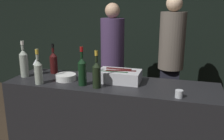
{
  "coord_description": "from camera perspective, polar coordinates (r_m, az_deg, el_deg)",
  "views": [
    {
      "loc": [
        0.63,
        -1.87,
        1.7
      ],
      "look_at": [
        0.0,
        0.32,
        1.08
      ],
      "focal_mm": 40.0,
      "sensor_mm": 36.0,
      "label": 1
    }
  ],
  "objects": [
    {
      "name": "wall_back_chalkboard",
      "position": [
        4.38,
        7.97,
        11.22
      ],
      "size": [
        6.4,
        0.06,
        2.8
      ],
      "color": "black",
      "rests_on": "ground_plane"
    },
    {
      "name": "person_blond_tee",
      "position": [
        3.45,
        13.35,
        3.27
      ],
      "size": [
        0.34,
        0.34,
        1.79
      ],
      "rotation": [
        0.0,
        0.0,
        -2.61
      ],
      "color": "black",
      "rests_on": "ground_plane"
    },
    {
      "name": "red_wine_bottle_black_foil",
      "position": [
        2.73,
        -13.2,
        1.86
      ],
      "size": [
        0.08,
        0.08,
        0.32
      ],
      "color": "#380F0F",
      "rests_on": "bar_counter"
    },
    {
      "name": "rose_wine_bottle",
      "position": [
        2.41,
        -16.49,
        -0.15
      ],
      "size": [
        0.07,
        0.07,
        0.33
      ],
      "color": "#9EA899",
      "rests_on": "bar_counter"
    },
    {
      "name": "white_wine_bottle",
      "position": [
        2.68,
        -19.49,
        1.67
      ],
      "size": [
        0.08,
        0.08,
        0.37
      ],
      "color": "#9EA899",
      "rests_on": "bar_counter"
    },
    {
      "name": "bowl_white",
      "position": [
        2.48,
        -10.5,
        -1.59
      ],
      "size": [
        0.2,
        0.2,
        0.06
      ],
      "color": "white",
      "rests_on": "bar_counter"
    },
    {
      "name": "bar_counter",
      "position": [
        2.56,
        -0.18,
        -13.25
      ],
      "size": [
        2.0,
        0.58,
        0.96
      ],
      "color": "black",
      "rests_on": "ground_plane"
    },
    {
      "name": "red_wine_bottle_burgundy",
      "position": [
        2.28,
        -6.82,
        -0.08
      ],
      "size": [
        0.08,
        0.08,
        0.36
      ],
      "color": "black",
      "rests_on": "bar_counter"
    },
    {
      "name": "champagne_bottle",
      "position": [
        2.2,
        -3.54,
        -0.82
      ],
      "size": [
        0.08,
        0.08,
        0.34
      ],
      "color": "black",
      "rests_on": "bar_counter"
    },
    {
      "name": "candle_votive",
      "position": [
        2.07,
        15.07,
        -5.29
      ],
      "size": [
        0.06,
        0.06,
        0.06
      ],
      "color": "silver",
      "rests_on": "bar_counter"
    },
    {
      "name": "person_in_hoodie",
      "position": [
        3.63,
        0.1,
        3.32
      ],
      "size": [
        0.34,
        0.34,
        1.69
      ],
      "rotation": [
        0.0,
        0.0,
        2.95
      ],
      "color": "black",
      "rests_on": "ground_plane"
    },
    {
      "name": "ice_bin_with_bottles",
      "position": [
        2.39,
        1.61,
        -1.23
      ],
      "size": [
        0.4,
        0.24,
        0.12
      ],
      "color": "silver",
      "rests_on": "bar_counter"
    },
    {
      "name": "wine_glass",
      "position": [
        2.86,
        -16.96,
        1.69
      ],
      "size": [
        0.08,
        0.08,
        0.14
      ],
      "color": "silver",
      "rests_on": "bar_counter"
    }
  ]
}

